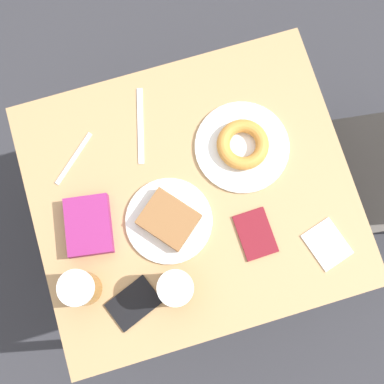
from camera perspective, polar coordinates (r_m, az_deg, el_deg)
The scene contains 12 objects.
ground_plane at distance 2.20m, azimuth 0.00°, elevation -4.04°, with size 8.00×8.00×0.00m, color #333338.
table at distance 1.52m, azimuth 0.00°, elevation -0.73°, with size 0.76×0.86×0.77m.
plate_with_cake at distance 1.41m, azimuth -2.49°, elevation -3.02°, with size 0.23×0.23×0.04m.
plate_with_donut at distance 1.46m, azimuth 5.40°, elevation 4.94°, with size 0.26×0.26×0.05m.
beer_mug_left at distance 1.35m, azimuth -1.71°, elevation -10.27°, with size 0.09×0.09×0.13m.
beer_mug_center at distance 1.37m, azimuth -11.80°, elevation -10.03°, with size 0.09×0.09×0.13m.
napkin_folded at distance 1.46m, azimuth 14.21°, elevation -5.43°, with size 0.14×0.12×0.00m.
fork at distance 1.50m, azimuth -12.49°, elevation 3.51°, with size 0.12×0.13×0.00m.
knife at distance 1.49m, azimuth -5.52°, elevation 7.06°, with size 0.22×0.07×0.00m.
passport_near_edge at distance 1.43m, azimuth 6.78°, elevation -4.47°, with size 0.13×0.09×0.01m.
passport_far_edge at distance 1.42m, azimuth -6.24°, elevation -11.72°, with size 0.13×0.15×0.01m.
blue_pouch at distance 1.43m, azimuth -10.96°, elevation -3.56°, with size 0.17×0.14×0.04m.
Camera 1 is at (0.27, -0.08, 2.18)m, focal length 50.00 mm.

